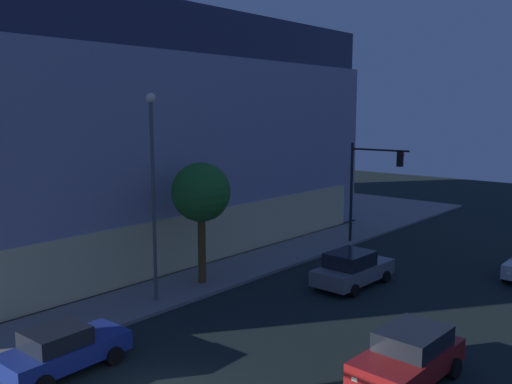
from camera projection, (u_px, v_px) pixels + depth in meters
name	position (u px, v px, depth m)	size (l,w,h in m)	color
modern_building	(72.00, 133.00, 38.07)	(32.62, 26.74, 14.25)	#4C4C51
traffic_light_far_corner	(368.00, 177.00, 34.59)	(0.46, 3.89, 6.42)	black
street_lamp_sidewalk	(153.00, 175.00, 23.89)	(0.44, 0.44, 9.25)	#555555
sidewalk_tree	(201.00, 193.00, 26.61)	(2.90, 2.90, 6.00)	brown
car_blue	(63.00, 349.00, 18.17)	(4.24, 2.15, 1.58)	navy
car_red	(409.00, 356.00, 17.47)	(4.39, 2.32, 1.70)	maroon
car_grey	(352.00, 269.00, 27.12)	(4.77, 2.32, 1.76)	slate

